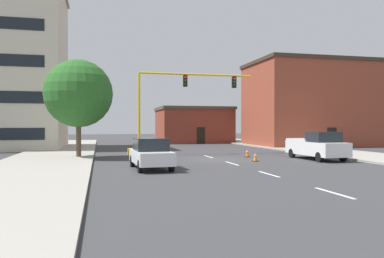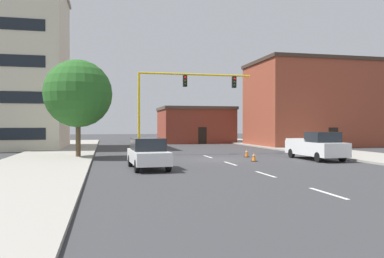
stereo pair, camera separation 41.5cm
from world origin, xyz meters
name	(u,v)px [view 1 (the left image)]	position (x,y,z in m)	size (l,w,h in m)	color
ground_plane	(218,159)	(0.00, 0.00, 0.00)	(160.00, 160.00, 0.00)	#38383A
sidewalk_left	(58,153)	(-11.72, 8.00, 0.07)	(6.00, 56.00, 0.14)	#9E998E
sidewalk_right	(307,149)	(11.72, 8.00, 0.07)	(6.00, 56.00, 0.14)	#9E998E
lane_stripe_seg_0	(334,193)	(0.00, -14.00, 0.00)	(0.16, 2.40, 0.01)	silver
lane_stripe_seg_1	(269,174)	(0.00, -8.50, 0.00)	(0.16, 2.40, 0.01)	silver
lane_stripe_seg_2	(232,163)	(0.00, -3.00, 0.00)	(0.16, 2.40, 0.01)	silver
lane_stripe_seg_3	(208,157)	(0.00, 2.50, 0.00)	(0.16, 2.40, 0.01)	silver
building_brick_center	(193,125)	(4.65, 26.45, 2.50)	(9.96, 8.70, 4.97)	brown
building_row_right	(308,104)	(16.04, 15.06, 5.00)	(13.73, 9.88, 9.98)	brown
traffic_signal_gantry	(157,127)	(-3.68, 5.19, 2.33)	(10.55, 1.20, 6.83)	yellow
tree_left_near	(78,94)	(-9.77, 3.15, 4.79)	(4.99, 4.99, 7.30)	brown
pickup_truck_white	(317,146)	(6.80, -1.80, 0.97)	(2.05, 5.41, 1.99)	white
sedan_white_near_left	(151,153)	(-5.48, -4.86, 0.89)	(2.06, 4.58, 1.74)	white
traffic_cone_roadside_a	(255,157)	(2.03, -1.97, 0.32)	(0.36, 0.36, 0.65)	black
traffic_cone_roadside_b	(247,153)	(2.82, 1.46, 0.33)	(0.36, 0.36, 0.66)	black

